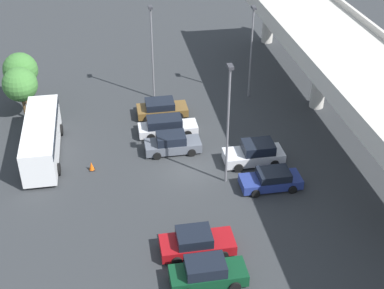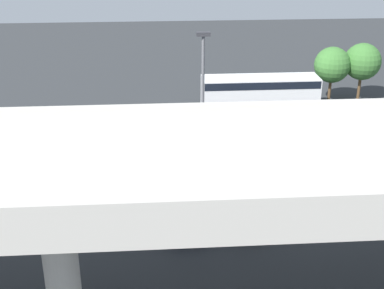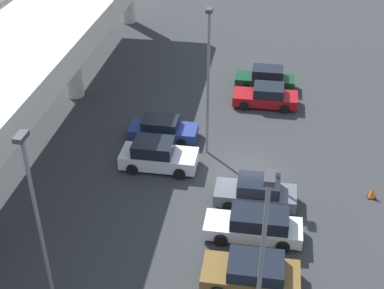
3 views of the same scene
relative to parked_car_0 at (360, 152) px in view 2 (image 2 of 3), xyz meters
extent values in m
plane|color=#2D3033|center=(8.51, 1.01, -0.70)|extent=(100.30, 100.30, 0.00)
cube|color=#BCB7AD|center=(8.51, 13.92, 6.01)|extent=(46.81, 7.79, 0.90)
cube|color=#BCB7AD|center=(8.51, 10.18, 6.74)|extent=(46.81, 0.30, 0.55)
cube|color=#BCB7AD|center=(8.51, 17.67, 6.74)|extent=(46.81, 0.30, 0.55)
cylinder|color=#BCB7AD|center=(16.31, 13.92, 2.43)|extent=(1.25, 1.25, 6.26)
cube|color=brown|center=(0.00, 0.06, -0.19)|extent=(1.99, 4.34, 0.66)
cube|color=black|center=(0.00, -0.14, 0.45)|extent=(1.83, 2.45, 0.60)
cylinder|color=black|center=(-1.02, 1.41, -0.36)|extent=(0.22, 0.68, 0.68)
cylinder|color=black|center=(1.02, 1.41, -0.36)|extent=(0.22, 0.68, 0.68)
cylinder|color=black|center=(-1.02, -1.29, -0.36)|extent=(0.22, 0.68, 0.68)
cylinder|color=black|center=(1.02, -1.29, -0.36)|extent=(0.22, 0.68, 0.68)
cube|color=silver|center=(3.14, 0.15, -0.19)|extent=(1.71, 4.81, 0.65)
cube|color=black|center=(3.14, -0.14, 0.49)|extent=(1.57, 2.81, 0.72)
cylinder|color=black|center=(2.27, 1.64, -0.37)|extent=(0.22, 0.68, 0.68)
cylinder|color=black|center=(4.02, 1.64, -0.37)|extent=(0.22, 0.68, 0.68)
cylinder|color=black|center=(2.27, -1.35, -0.37)|extent=(0.22, 0.68, 0.68)
cylinder|color=black|center=(4.02, -1.35, -0.37)|extent=(0.22, 0.68, 0.68)
cube|color=#515660|center=(5.79, 0.18, -0.18)|extent=(1.77, 4.35, 0.71)
cube|color=black|center=(5.79, 0.04, 0.51)|extent=(1.63, 2.23, 0.68)
cylinder|color=black|center=(4.89, 1.53, -0.40)|extent=(0.22, 0.61, 0.61)
cylinder|color=black|center=(6.70, 1.53, -0.40)|extent=(0.22, 0.61, 0.61)
cylinder|color=black|center=(4.89, -1.17, -0.40)|extent=(0.22, 0.61, 0.61)
cylinder|color=black|center=(6.70, -1.17, -0.40)|extent=(0.22, 0.61, 0.61)
cube|color=silver|center=(8.35, 5.97, -0.12)|extent=(1.94, 4.49, 0.80)
cube|color=black|center=(8.35, 6.29, 0.65)|extent=(1.79, 2.31, 0.74)
cylinder|color=black|center=(9.34, 4.58, -0.36)|extent=(0.22, 0.68, 0.68)
cylinder|color=black|center=(7.35, 4.58, -0.36)|extent=(0.22, 0.68, 0.68)
cylinder|color=black|center=(9.34, 7.36, -0.36)|extent=(0.22, 0.68, 0.68)
cylinder|color=black|center=(7.35, 7.36, -0.36)|extent=(0.22, 0.68, 0.68)
cube|color=navy|center=(11.55, 6.36, -0.21)|extent=(1.80, 4.31, 0.65)
cube|color=black|center=(11.55, 6.53, 0.40)|extent=(1.65, 2.23, 0.56)
cylinder|color=black|center=(12.47, 5.02, -0.40)|extent=(0.22, 0.61, 0.61)
cylinder|color=black|center=(10.63, 5.02, -0.40)|extent=(0.22, 0.61, 0.61)
cylinder|color=black|center=(12.47, 7.69, -0.40)|extent=(0.22, 0.61, 0.61)
cylinder|color=black|center=(10.63, 7.69, -0.40)|extent=(0.22, 0.61, 0.61)
cube|color=maroon|center=(16.99, 0.10, -0.19)|extent=(1.92, 4.52, 0.68)
cube|color=black|center=(16.99, -0.10, 0.48)|extent=(1.77, 2.09, 0.66)
cylinder|color=black|center=(16.01, 1.50, -0.38)|extent=(0.22, 0.64, 0.64)
cylinder|color=black|center=(17.97, 1.50, -0.38)|extent=(0.22, 0.64, 0.64)
cylinder|color=black|center=(16.01, -1.30, -0.38)|extent=(0.22, 0.64, 0.64)
cylinder|color=black|center=(17.97, -1.30, -0.38)|extent=(0.22, 0.64, 0.64)
cube|color=#0C381E|center=(19.61, 0.25, -0.13)|extent=(1.71, 4.37, 0.76)
cube|color=black|center=(19.61, 0.08, 0.61)|extent=(1.57, 2.26, 0.72)
cylinder|color=black|center=(18.74, 1.61, -0.36)|extent=(0.22, 0.68, 0.68)
cylinder|color=black|center=(20.49, 1.61, -0.36)|extent=(0.22, 0.68, 0.68)
cylinder|color=black|center=(18.74, -1.10, -0.36)|extent=(0.22, 0.68, 0.68)
cylinder|color=black|center=(20.49, -1.10, -0.36)|extent=(0.22, 0.68, 0.68)
cube|color=white|center=(4.60, -9.73, 0.85)|extent=(9.14, 2.35, 2.59)
cube|color=black|center=(4.60, -9.73, 1.78)|extent=(8.95, 2.39, 0.57)
cylinder|color=black|center=(1.77, -10.93, -0.24)|extent=(0.92, 0.29, 0.92)
cylinder|color=black|center=(1.77, -8.54, -0.24)|extent=(0.92, 0.29, 0.92)
cylinder|color=black|center=(7.43, -10.93, -0.24)|extent=(0.92, 0.29, 0.92)
cylinder|color=black|center=(7.43, -8.54, -0.24)|extent=(0.92, 0.29, 0.92)
cylinder|color=slate|center=(10.33, 3.38, 3.76)|extent=(0.16, 0.16, 8.92)
cube|color=#333338|center=(10.33, 3.38, 8.32)|extent=(0.70, 0.35, 0.20)
cylinder|color=brown|center=(-4.22, -11.84, 0.34)|extent=(0.24, 0.24, 2.09)
sphere|color=#3D7533|center=(-4.22, -11.84, 2.67)|extent=(3.02, 3.02, 3.02)
cylinder|color=brown|center=(-1.66, -11.66, 0.27)|extent=(0.24, 0.24, 1.95)
sphere|color=#3D7533|center=(-1.66, -11.66, 2.49)|extent=(2.93, 2.93, 2.93)
cube|color=black|center=(7.27, -6.13, -0.68)|extent=(0.44, 0.44, 0.04)
cone|color=#EA590F|center=(7.27, -6.13, -0.35)|extent=(0.40, 0.40, 0.70)
camera|label=1|loc=(40.53, -4.27, 22.45)|focal=50.00mm
camera|label=2|loc=(12.81, 29.87, 13.86)|focal=50.00mm
camera|label=3|loc=(-16.98, 0.05, 17.65)|focal=50.00mm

